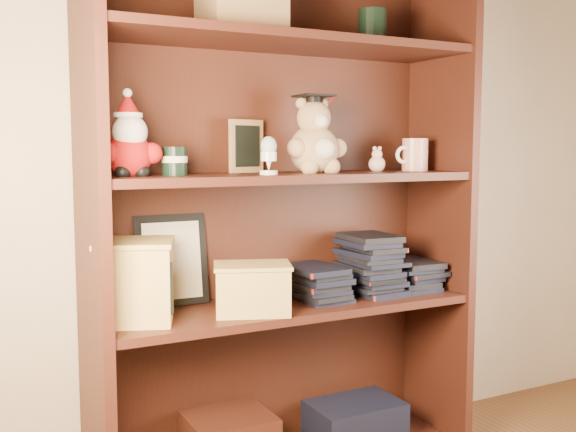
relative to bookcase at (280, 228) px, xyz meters
name	(u,v)px	position (x,y,z in m)	size (l,w,h in m)	color
bookcase	(280,228)	(0.00, 0.00, 0.00)	(1.20, 0.35, 1.60)	#3E1B11
shelf_lower	(288,307)	(0.00, -0.05, -0.24)	(1.14, 0.33, 0.02)	#3E1B11
shelf_upper	(288,177)	(0.00, -0.05, 0.16)	(1.14, 0.33, 0.02)	#3E1B11
santa_plush	(129,143)	(-0.48, -0.06, 0.26)	(0.17, 0.12, 0.24)	#A50F0F
teachers_tin	(175,161)	(-0.35, -0.05, 0.21)	(0.07, 0.07, 0.08)	black
chalkboard_plaque	(246,147)	(-0.08, 0.06, 0.25)	(0.13, 0.09, 0.16)	#9E7547
egg_cup	(269,154)	(-0.10, -0.13, 0.23)	(0.05, 0.05, 0.11)	white
grad_teddy_bear	(315,142)	(0.09, -0.06, 0.26)	(0.20, 0.17, 0.25)	tan
pink_figurine	(377,162)	(0.33, -0.05, 0.20)	(0.05, 0.05, 0.08)	beige
teacher_mug	(414,155)	(0.48, -0.05, 0.22)	(0.12, 0.09, 0.11)	silver
certificate_frame	(171,260)	(-0.32, 0.09, -0.09)	(0.22, 0.06, 0.28)	black
treats_box	(136,280)	(-0.47, -0.05, -0.11)	(0.27, 0.27, 0.22)	#DBB25A
pencils_box	(253,288)	(-0.15, -0.12, -0.16)	(0.26, 0.23, 0.14)	#DBB25A
book_stack_left	(317,282)	(0.11, -0.05, -0.17)	(0.14, 0.20, 0.11)	black
book_stack_mid	(370,265)	(0.31, -0.05, -0.13)	(0.14, 0.20, 0.19)	black
book_stack_right	(412,275)	(0.48, -0.05, -0.18)	(0.14, 0.20, 0.10)	black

